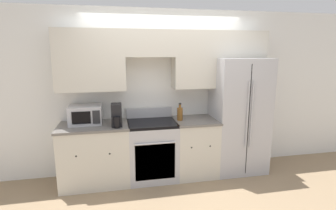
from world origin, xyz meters
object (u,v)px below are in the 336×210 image
at_px(refrigerator, 237,115).
at_px(bottle, 180,113).
at_px(microwave, 86,115).
at_px(oven_range, 152,150).

distance_m(refrigerator, bottle, 0.99).
height_order(refrigerator, microwave, refrigerator).
bearing_deg(refrigerator, bottle, -176.44).
height_order(oven_range, microwave, microwave).
xyz_separation_m(oven_range, refrigerator, (1.43, 0.07, 0.47)).
xyz_separation_m(refrigerator, microwave, (-2.40, 0.03, 0.12)).
distance_m(microwave, bottle, 1.41).
bearing_deg(oven_range, refrigerator, 2.92).
relative_size(refrigerator, microwave, 3.98).
bearing_deg(oven_range, microwave, 174.07).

